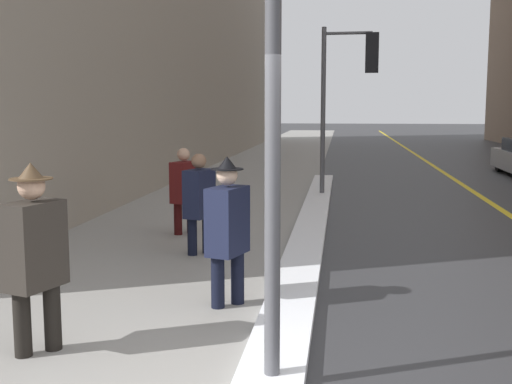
{
  "coord_description": "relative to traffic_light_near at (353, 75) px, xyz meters",
  "views": [
    {
      "loc": [
        0.67,
        -4.03,
        2.13
      ],
      "look_at": [
        -0.4,
        4.0,
        1.05
      ],
      "focal_mm": 45.0,
      "sensor_mm": 36.0,
      "label": 1
    }
  ],
  "objects": [
    {
      "name": "traffic_light_near",
      "position": [
        0.0,
        0.0,
        0.0
      ],
      "size": [
        1.31,
        0.32,
        3.96
      ],
      "rotation": [
        0.0,
        0.0,
        -0.06
      ],
      "color": "#515156",
      "rests_on": "ground"
    },
    {
      "name": "road_centre_stripe",
      "position": [
        3.1,
        3.86,
        -2.86
      ],
      "size": [
        0.16,
        80.0,
        0.0
      ],
      "color": "gold",
      "rests_on": "ground"
    },
    {
      "name": "sidewalk_slab",
      "position": [
        -2.9,
        3.86,
        -2.86
      ],
      "size": [
        4.0,
        80.0,
        0.01
      ],
      "color": "gray",
      "rests_on": "ground"
    },
    {
      "name": "pedestrian_trailing",
      "position": [
        -1.4,
        -8.61,
        -1.98
      ],
      "size": [
        0.43,
        0.56,
        1.62
      ],
      "rotation": [
        0.0,
        0.0,
        -1.88
      ],
      "color": "black",
      "rests_on": "ground"
    },
    {
      "name": "snow_bank_curb",
      "position": [
        -0.73,
        -4.31,
        -2.81
      ],
      "size": [
        0.54,
        16.67,
        0.1
      ],
      "color": "white",
      "rests_on": "ground"
    },
    {
      "name": "pedestrian_with_shoulder_bag",
      "position": [
        -2.23,
        -6.26,
        -2.05
      ],
      "size": [
        0.41,
        0.71,
        1.47
      ],
      "rotation": [
        0.0,
        0.0,
        -1.88
      ],
      "color": "black",
      "rests_on": "ground"
    },
    {
      "name": "pedestrian_nearside",
      "position": [
        -2.8,
        -10.14,
        -1.95
      ],
      "size": [
        0.44,
        0.58,
        1.67
      ],
      "rotation": [
        0.0,
        0.0,
        -1.88
      ],
      "color": "black",
      "rests_on": "ground"
    },
    {
      "name": "pedestrian_in_glasses",
      "position": [
        -2.81,
        -4.84,
        -2.05
      ],
      "size": [
        0.41,
        0.53,
        1.45
      ],
      "rotation": [
        0.0,
        0.0,
        -1.88
      ],
      "color": "#340C0C",
      "rests_on": "ground"
    }
  ]
}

